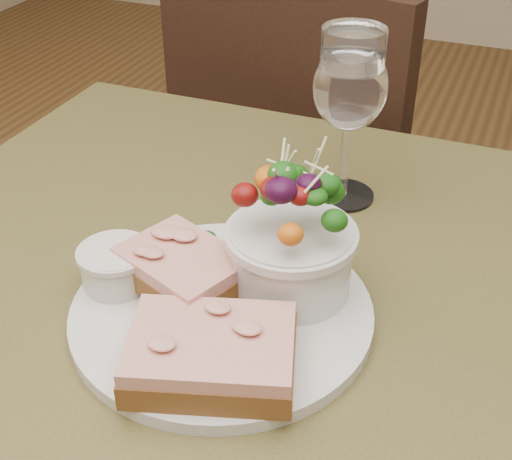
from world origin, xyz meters
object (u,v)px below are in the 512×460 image
at_px(cafe_table, 240,389).
at_px(dinner_plate, 222,312).
at_px(chair_far, 321,266).
at_px(wine_glass, 350,92).
at_px(sandwich_back, 183,268).
at_px(ramekin, 116,265).
at_px(salad_bowl, 291,232).
at_px(sandwich_front, 211,354).

height_order(cafe_table, dinner_plate, dinner_plate).
xyz_separation_m(chair_far, wine_glass, (0.14, -0.46, 0.58)).
distance_m(sandwich_back, ramekin, 0.06).
bearing_deg(salad_bowl, sandwich_back, -156.60).
bearing_deg(chair_far, sandwich_front, 112.25).
bearing_deg(dinner_plate, ramekin, -177.71).
distance_m(cafe_table, sandwich_front, 0.16).
height_order(sandwich_front, salad_bowl, salad_bowl).
bearing_deg(dinner_plate, salad_bowl, 46.58).
bearing_deg(salad_bowl, dinner_plate, -133.42).
height_order(dinner_plate, sandwich_back, sandwich_back).
relative_size(dinner_plate, ramekin, 4.24).
relative_size(chair_far, ramekin, 14.61).
height_order(sandwich_front, ramekin, ramekin).
relative_size(sandwich_front, ramekin, 2.42).
bearing_deg(chair_far, salad_bowl, 115.76).
relative_size(chair_far, sandwich_back, 7.07).
height_order(dinner_plate, wine_glass, wine_glass).
bearing_deg(wine_glass, chair_far, 107.52).
bearing_deg(cafe_table, dinner_plate, -118.94).
bearing_deg(wine_glass, sandwich_back, -109.90).
relative_size(dinner_plate, sandwich_front, 1.75).
height_order(dinner_plate, sandwich_front, sandwich_front).
relative_size(dinner_plate, sandwich_back, 2.05).
xyz_separation_m(dinner_plate, sandwich_front, (0.02, -0.07, 0.02)).
bearing_deg(cafe_table, wine_glass, 81.92).
bearing_deg(cafe_table, ramekin, -169.44).
bearing_deg(wine_glass, sandwich_front, -93.02).
bearing_deg(sandwich_front, wine_glass, 69.65).
bearing_deg(wine_glass, salad_bowl, -88.46).
height_order(cafe_table, salad_bowl, salad_bowl).
xyz_separation_m(cafe_table, sandwich_front, (0.01, -0.09, 0.13)).
bearing_deg(ramekin, sandwich_back, 13.58).
distance_m(sandwich_front, ramekin, 0.14).
bearing_deg(wine_glass, ramekin, -120.52).
height_order(chair_far, salad_bowl, chair_far).
bearing_deg(chair_far, ramekin, 103.06).
bearing_deg(sandwich_back, cafe_table, 28.88).
distance_m(chair_far, dinner_plate, 0.84).
xyz_separation_m(chair_far, sandwich_front, (0.13, -0.76, 0.49)).
relative_size(cafe_table, ramekin, 12.99).
distance_m(chair_far, sandwich_front, 0.91).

